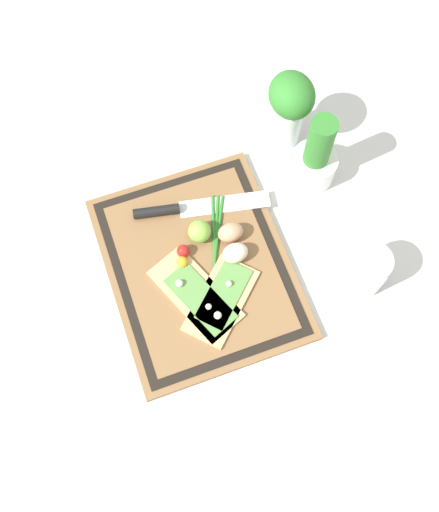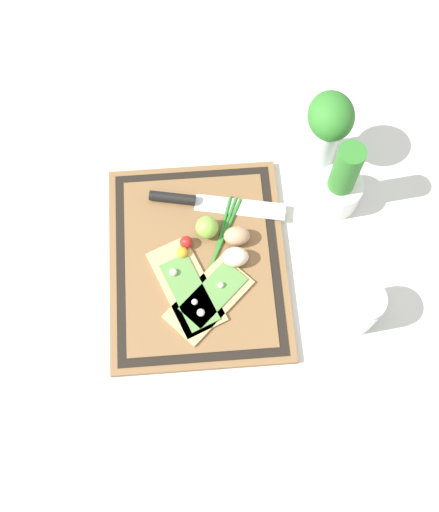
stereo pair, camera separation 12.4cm
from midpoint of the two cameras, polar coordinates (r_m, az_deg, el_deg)
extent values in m
plane|color=silver|center=(1.27, 0.69, -1.08)|extent=(6.00, 6.00, 0.00)
cube|color=brown|center=(1.26, 0.69, -0.96)|extent=(0.46, 0.37, 0.02)
cube|color=black|center=(1.26, 0.69, -0.83)|extent=(0.43, 0.34, 0.00)
cube|color=brown|center=(1.26, 0.69, -0.80)|extent=(0.39, 0.30, 0.00)
cube|color=tan|center=(1.23, -0.34, -3.30)|extent=(0.22, 0.16, 0.01)
cube|color=#568942|center=(1.22, -0.02, -3.83)|extent=(0.17, 0.12, 0.00)
sphere|color=silver|center=(1.23, -1.57, -1.93)|extent=(0.02, 0.02, 0.02)
sphere|color=silver|center=(1.21, 0.53, -4.78)|extent=(0.01, 0.01, 0.01)
cube|color=tan|center=(1.22, 1.85, -4.53)|extent=(0.19, 0.20, 0.01)
cube|color=#568942|center=(1.22, 2.28, -4.00)|extent=(0.14, 0.15, 0.00)
sphere|color=silver|center=(1.20, 1.25, -5.79)|extent=(0.02, 0.02, 0.02)
sphere|color=silver|center=(1.22, 3.01, -3.15)|extent=(0.01, 0.01, 0.01)
cube|color=silver|center=(1.31, 4.70, 4.31)|extent=(0.08, 0.20, 0.00)
cylinder|color=black|center=(1.30, -1.81, 5.24)|extent=(0.04, 0.10, 0.02)
ellipsoid|color=tan|center=(1.26, 4.46, 1.56)|extent=(0.04, 0.06, 0.04)
ellipsoid|color=beige|center=(1.24, 4.37, -0.45)|extent=(0.04, 0.06, 0.04)
sphere|color=#7FB742|center=(1.26, 1.59, 2.39)|extent=(0.05, 0.05, 0.05)
sphere|color=red|center=(1.26, -0.39, 0.97)|extent=(0.03, 0.03, 0.03)
sphere|color=gold|center=(1.25, -0.73, -0.03)|extent=(0.02, 0.02, 0.02)
cylinder|color=#2D7528|center=(1.25, 2.33, -0.73)|extent=(0.27, 0.14, 0.01)
cylinder|color=#2D7528|center=(1.25, 2.33, -0.73)|extent=(0.28, 0.12, 0.01)
cylinder|color=#2D7528|center=(1.25, 2.33, -0.73)|extent=(0.29, 0.10, 0.01)
cylinder|color=white|center=(1.34, 13.76, 5.60)|extent=(0.10, 0.10, 0.07)
cylinder|color=#2D7528|center=(1.27, 14.60, 7.31)|extent=(0.06, 0.06, 0.17)
cylinder|color=silver|center=(1.24, 15.92, -5.12)|extent=(0.09, 0.09, 0.10)
cylinder|color=#D16023|center=(1.26, 15.57, -5.52)|extent=(0.08, 0.08, 0.03)
cylinder|color=silver|center=(1.18, 16.60, -4.35)|extent=(0.08, 0.08, 0.01)
cylinder|color=silver|center=(1.37, 12.45, 10.20)|extent=(0.07, 0.07, 0.11)
ellipsoid|color=#2D7528|center=(1.29, 13.37, 12.54)|extent=(0.11, 0.10, 0.09)
camera|label=1|loc=(0.06, -87.11, 7.21)|focal=42.00mm
camera|label=2|loc=(0.06, 92.89, -7.21)|focal=42.00mm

